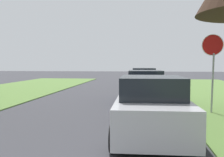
{
  "coord_description": "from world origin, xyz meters",
  "views": [
    {
      "loc": [
        2.12,
        -1.3,
        1.93
      ],
      "look_at": [
        1.02,
        7.7,
        1.4
      ],
      "focal_mm": 41.94,
      "sensor_mm": 36.0,
      "label": 1
    }
  ],
  "objects": [
    {
      "name": "parked_sedan_white",
      "position": [
        2.11,
        18.1,
        0.72
      ],
      "size": [
        2.05,
        4.45,
        1.57
      ],
      "color": "white",
      "rests_on": "ground"
    },
    {
      "name": "parked_sedan_navy",
      "position": [
        2.19,
        11.71,
        0.72
      ],
      "size": [
        2.05,
        4.45,
        1.57
      ],
      "color": "navy",
      "rests_on": "ground"
    },
    {
      "name": "parked_sedan_silver",
      "position": [
        2.32,
        5.85,
        0.72
      ],
      "size": [
        2.05,
        4.45,
        1.57
      ],
      "color": "#BCBCC1",
      "rests_on": "ground"
    },
    {
      "name": "stop_sign_far",
      "position": [
        4.69,
        8.99,
        2.2
      ],
      "size": [
        0.81,
        0.3,
        2.97
      ],
      "color": "#9EA0A5",
      "rests_on": "grass_verge_right"
    }
  ]
}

